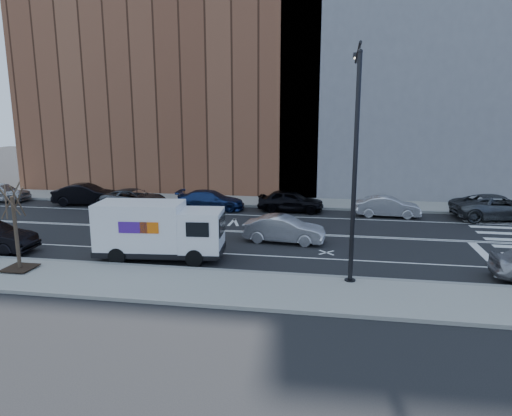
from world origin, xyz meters
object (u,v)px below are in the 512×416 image
(far_parked_b, at_px, (87,195))
(far_parked_a, at_px, (1,192))
(driving_sedan, at_px, (284,229))
(fedex_van, at_px, (159,230))

(far_parked_b, bearing_deg, far_parked_a, 82.10)
(far_parked_b, relative_size, driving_sedan, 1.11)
(fedex_van, bearing_deg, far_parked_a, 141.12)
(driving_sedan, bearing_deg, fedex_van, 130.45)
(far_parked_a, height_order, driving_sedan, far_parked_a)
(far_parked_a, xyz_separation_m, driving_sedan, (22.93, -7.71, -0.04))
(fedex_van, xyz_separation_m, far_parked_b, (-10.14, 11.37, -0.64))
(fedex_van, relative_size, far_parked_b, 1.28)
(far_parked_a, distance_m, far_parked_b, 7.31)
(far_parked_b, bearing_deg, fedex_van, -144.65)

